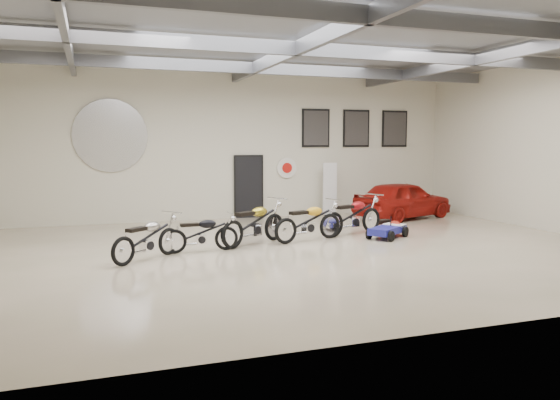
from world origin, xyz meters
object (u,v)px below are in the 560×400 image
object	(u,v)px
motorcycle_gold	(254,222)
go_kart	(390,227)
motorcycle_black	(201,233)
motorcycle_silver	(147,238)
vintage_car	(403,200)
banner_stand	(330,189)
motorcycle_yellow	(308,221)
motorcycle_red	(353,215)

from	to	relation	value
motorcycle_gold	go_kart	size ratio (longest dim) A/B	1.37
motorcycle_black	go_kart	world-z (taller)	motorcycle_black
motorcycle_gold	go_kart	bearing A→B (deg)	-33.72
motorcycle_silver	vintage_car	distance (m)	9.77
vintage_car	banner_stand	bearing A→B (deg)	35.91
banner_stand	motorcycle_silver	size ratio (longest dim) A/B	0.96
motorcycle_black	motorcycle_gold	xyz separation A→B (m)	(1.47, 0.51, 0.11)
motorcycle_black	motorcycle_gold	bearing A→B (deg)	17.46
banner_stand	vintage_car	distance (m)	2.56
motorcycle_silver	vintage_car	bearing A→B (deg)	-15.31
banner_stand	motorcycle_yellow	xyz separation A→B (m)	(-2.62, -4.45, -0.40)
motorcycle_red	motorcycle_black	bearing A→B (deg)	173.56
banner_stand	go_kart	bearing A→B (deg)	-91.46
motorcycle_silver	motorcycle_red	world-z (taller)	motorcycle_red
motorcycle_gold	vintage_car	xyz separation A→B (m)	(6.16, 2.93, 0.07)
banner_stand	motorcycle_yellow	bearing A→B (deg)	-118.31
motorcycle_silver	go_kart	bearing A→B (deg)	-32.08
motorcycle_gold	vintage_car	distance (m)	6.82
motorcycle_yellow	vintage_car	xyz separation A→B (m)	(4.68, 2.95, 0.10)
motorcycle_yellow	motorcycle_red	bearing A→B (deg)	3.71
go_kart	vintage_car	world-z (taller)	vintage_car
motorcycle_yellow	vintage_car	bearing A→B (deg)	16.62
motorcycle_yellow	banner_stand	bearing A→B (deg)	43.87
motorcycle_yellow	go_kart	distance (m)	2.35
motorcycle_black	go_kart	size ratio (longest dim) A/B	1.11
motorcycle_black	motorcycle_yellow	xyz separation A→B (m)	(2.94, 0.49, 0.08)
motorcycle_black	motorcycle_red	bearing A→B (deg)	11.25
banner_stand	motorcycle_black	world-z (taller)	banner_stand
motorcycle_gold	go_kart	world-z (taller)	motorcycle_gold
motorcycle_yellow	motorcycle_red	world-z (taller)	motorcycle_red
banner_stand	motorcycle_yellow	size ratio (longest dim) A/B	0.90
banner_stand	motorcycle_red	size ratio (longest dim) A/B	0.87
motorcycle_silver	go_kart	world-z (taller)	motorcycle_silver
motorcycle_silver	motorcycle_red	bearing A→B (deg)	-24.21
banner_stand	motorcycle_gold	bearing A→B (deg)	-130.59
banner_stand	motorcycle_silver	distance (m)	8.79
motorcycle_red	go_kart	xyz separation A→B (m)	(0.75, -0.74, -0.27)
motorcycle_silver	go_kart	distance (m)	6.63
go_kart	motorcycle_silver	bearing A→B (deg)	152.84
motorcycle_black	vintage_car	xyz separation A→B (m)	(7.62, 3.45, 0.18)
motorcycle_gold	motorcycle_yellow	size ratio (longest dim) A/B	1.06
motorcycle_black	motorcycle_red	size ratio (longest dim) A/B	0.82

